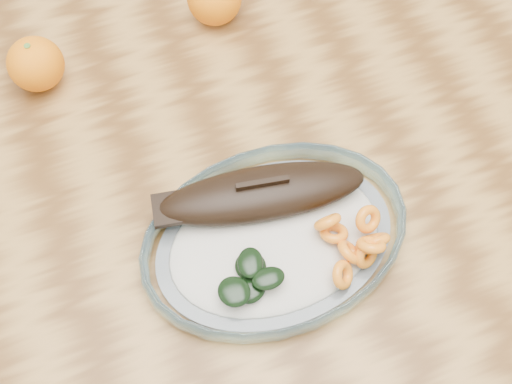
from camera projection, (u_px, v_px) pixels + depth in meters
ground at (235, 321)px, 1.46m from camera, size 3.00×3.00×0.00m
dining_table at (221, 185)px, 0.89m from camera, size 1.20×0.80×0.75m
plated_meal at (275, 235)px, 0.72m from camera, size 0.57×0.56×0.08m
orange_left at (36, 64)px, 0.81m from camera, size 0.07×0.07×0.07m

